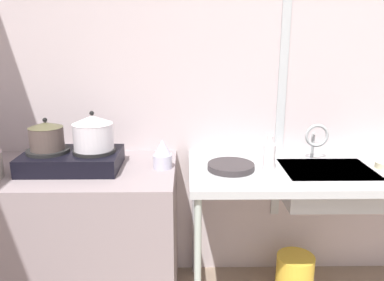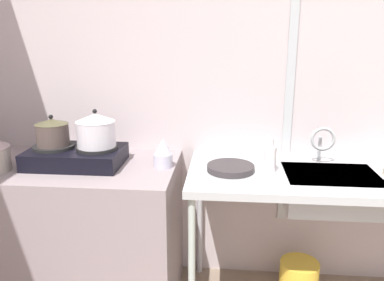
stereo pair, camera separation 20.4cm
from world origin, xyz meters
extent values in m
cube|color=beige|center=(0.00, 1.94, 1.34)|extent=(4.81, 0.10, 2.68)
cube|color=#B4B9BB|center=(-0.15, 1.88, 1.48)|extent=(0.05, 0.01, 2.15)
cube|color=gray|center=(-1.37, 1.56, 0.42)|extent=(1.18, 0.66, 0.83)
cube|color=#B4B9BB|center=(0.16, 1.56, 0.81)|extent=(1.73, 0.66, 0.04)
cylinder|color=#AFBEB5|center=(-0.67, 1.27, 0.40)|extent=(0.04, 0.04, 0.79)
cylinder|color=#BABAC1|center=(-0.67, 1.85, 0.40)|extent=(0.04, 0.04, 0.79)
cube|color=black|center=(-1.33, 1.56, 0.88)|extent=(0.51, 0.33, 0.09)
cylinder|color=black|center=(-1.46, 1.56, 0.94)|extent=(0.22, 0.22, 0.02)
cylinder|color=black|center=(-1.21, 1.56, 0.94)|extent=(0.22, 0.22, 0.02)
cylinder|color=#4D403B|center=(-1.46, 1.56, 1.00)|extent=(0.18, 0.18, 0.12)
cone|color=brown|center=(-1.46, 1.56, 1.08)|extent=(0.18, 0.18, 0.03)
sphere|color=black|center=(-1.46, 1.56, 1.10)|extent=(0.02, 0.02, 0.02)
cylinder|color=silver|center=(-1.21, 1.56, 1.01)|extent=(0.21, 0.21, 0.14)
cone|color=silver|center=(-1.21, 1.56, 1.10)|extent=(0.21, 0.21, 0.04)
sphere|color=black|center=(-1.21, 1.56, 1.14)|extent=(0.02, 0.02, 0.02)
cylinder|color=silver|center=(-0.85, 1.57, 0.87)|extent=(0.10, 0.10, 0.07)
cone|color=silver|center=(-0.85, 1.57, 0.95)|extent=(0.10, 0.10, 0.09)
cube|color=#B4B9BB|center=(0.04, 1.54, 0.74)|extent=(0.48, 0.36, 0.18)
cylinder|color=#B4B9BB|center=(0.02, 1.75, 0.91)|extent=(0.02, 0.02, 0.15)
torus|color=#B4B9BB|center=(0.02, 1.69, 0.98)|extent=(0.13, 0.02, 0.13)
cylinder|color=#332D2F|center=(-0.48, 1.53, 0.85)|extent=(0.25, 0.25, 0.03)
cylinder|color=white|center=(-0.28, 1.53, 0.90)|extent=(0.06, 0.06, 0.14)
cylinder|color=white|center=(-0.28, 1.53, 1.00)|extent=(0.03, 0.03, 0.05)
cylinder|color=yellow|center=(-0.06, 1.65, 0.12)|extent=(0.23, 0.23, 0.23)
camera|label=1|loc=(-0.72, -0.41, 1.53)|focal=36.07mm
camera|label=2|loc=(-0.51, -0.40, 1.53)|focal=36.07mm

